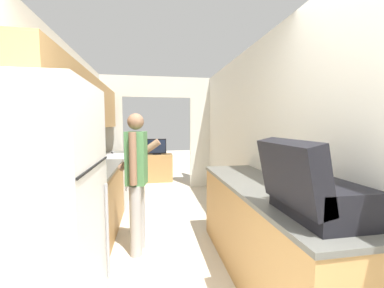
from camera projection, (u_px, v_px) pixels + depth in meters
name	position (u px, v px, depth m)	size (l,w,h in m)	color
wall_left	(60.00, 124.00, 2.67)	(0.38, 6.90, 2.50)	silver
wall_right	(273.00, 143.00, 2.65)	(0.06, 6.90, 2.50)	silver
wall_far_with_doorway	(157.00, 125.00, 5.26)	(2.79, 0.06, 2.50)	silver
counter_left	(94.00, 200.00, 3.14)	(0.62, 3.39, 0.89)	#B2844C
counter_right	(264.00, 233.00, 2.19)	(0.62, 2.16, 0.89)	#B2844C
refrigerator	(29.00, 232.00, 1.35)	(0.77, 0.73, 1.69)	white
range_oven	(109.00, 180.00, 4.23)	(0.66, 0.79, 1.03)	#B7B7BC
person	(137.00, 179.00, 2.63)	(0.51, 0.42, 1.58)	#9E9E9E
suitcase	(310.00, 190.00, 1.44)	(0.49, 0.57, 0.48)	black
tv_cabinet	(157.00, 168.00, 5.99)	(0.77, 0.42, 0.70)	#B2844C
television	(157.00, 147.00, 5.90)	(0.47, 0.16, 0.39)	black
knife	(113.00, 152.00, 4.66)	(0.10, 0.32, 0.02)	#B7B7BC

